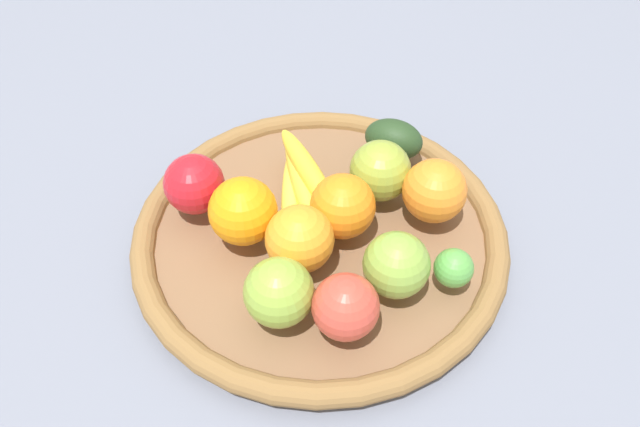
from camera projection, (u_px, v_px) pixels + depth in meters
name	position (u px, v px, depth m)	size (l,w,h in m)	color
ground_plane	(320.00, 245.00, 0.78)	(2.40, 2.40, 0.00)	slate
basket	(320.00, 236.00, 0.77)	(0.45, 0.45, 0.04)	brown
apple_3	(380.00, 171.00, 0.76)	(0.08, 0.08, 0.08)	#8CA237
apple_2	(396.00, 265.00, 0.67)	(0.07, 0.07, 0.07)	#81AA41
orange_3	(243.00, 211.00, 0.71)	(0.08, 0.08, 0.08)	orange
apple_4	(346.00, 307.00, 0.63)	(0.07, 0.07, 0.07)	#CB4537
banana_bunch	(302.00, 183.00, 0.77)	(0.18, 0.13, 0.05)	yellow
orange_2	(300.00, 239.00, 0.69)	(0.08, 0.08, 0.08)	orange
apple_1	(195.00, 183.00, 0.75)	(0.07, 0.07, 0.07)	red
avocado	(394.00, 139.00, 0.82)	(0.08, 0.05, 0.05)	#243E20
orange_1	(434.00, 191.00, 0.74)	(0.08, 0.08, 0.08)	orange
orange_0	(344.00, 203.00, 0.73)	(0.08, 0.08, 0.08)	orange
apple_0	(279.00, 292.00, 0.64)	(0.07, 0.07, 0.07)	#88AD3D
lime_0	(454.00, 268.00, 0.68)	(0.04, 0.04, 0.04)	#55A246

